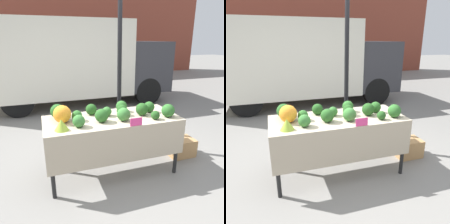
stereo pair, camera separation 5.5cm
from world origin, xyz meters
The scene contains 22 objects.
ground_plane centered at (0.00, 0.00, 0.00)m, with size 40.00×40.00×0.00m, color gray.
building_facade centered at (0.00, 9.17, 2.63)m, with size 16.00×0.60×5.27m.
tent_pole centered at (0.39, 0.77, 1.24)m, with size 0.07×0.07×2.47m.
parked_truck centered at (0.09, 3.78, 1.24)m, with size 5.04×2.11×2.28m.
market_table centered at (0.00, -0.06, 0.70)m, with size 1.77×0.74×0.81m.
orange_cauliflower centered at (-0.63, 0.03, 0.92)m, with size 0.22×0.22×0.22m.
romanesco_head centered at (-0.67, -0.21, 0.88)m, with size 0.16×0.16×0.13m.
broccoli_head_0 centered at (0.72, -0.20, 0.90)m, with size 0.17×0.17×0.17m.
broccoli_head_1 centered at (-0.47, -0.18, 0.89)m, with size 0.15×0.15×0.15m.
broccoli_head_2 centered at (-0.17, -0.11, 0.90)m, with size 0.17×0.17×0.17m.
broccoli_head_3 centered at (0.51, -0.23, 0.87)m, with size 0.11×0.11×0.11m.
broccoli_head_4 centered at (0.16, 0.05, 0.89)m, with size 0.15×0.15×0.15m.
broccoli_head_5 centered at (-0.45, 0.04, 0.88)m, with size 0.13×0.13×0.13m.
broccoli_head_6 centered at (-0.23, 0.21, 0.89)m, with size 0.15×0.15×0.15m.
broccoli_head_7 centered at (-0.04, 0.09, 0.88)m, with size 0.13×0.13×0.13m.
broccoli_head_8 centered at (0.21, 0.21, 0.89)m, with size 0.16×0.16×0.16m.
broccoli_head_9 centered at (-0.68, 0.22, 0.90)m, with size 0.19×0.19×0.19m.
broccoli_head_10 centered at (0.57, 0.06, 0.89)m, with size 0.15×0.15×0.15m.
broccoli_head_11 centered at (0.10, -0.15, 0.90)m, with size 0.17×0.17×0.17m.
broccoli_head_12 centered at (0.42, -0.03, 0.90)m, with size 0.17×0.17×0.17m.
price_sign centered at (0.18, -0.36, 0.86)m, with size 0.15×0.01×0.10m.
produce_crate centered at (1.20, 0.08, 0.14)m, with size 0.40×0.30×0.28m.
Camera 2 is at (-0.80, -2.58, 1.79)m, focal length 35.00 mm.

